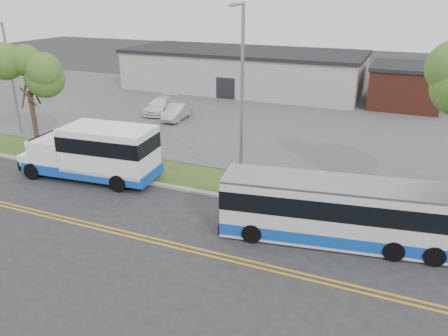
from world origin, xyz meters
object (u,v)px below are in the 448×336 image
at_px(tree_west, 27,74).
at_px(shuttle_bus, 97,151).
at_px(parked_car_b, 161,105).
at_px(streetlight_near, 241,93).
at_px(transit_bus, 337,211).
at_px(pedestrian, 83,150).
at_px(parked_car_a, 177,112).
at_px(streetlight_far, 10,74).

height_order(tree_west, shuttle_bus, tree_west).
bearing_deg(parked_car_b, shuttle_bus, -79.96).
distance_m(tree_west, streetlight_near, 15.01).
bearing_deg(shuttle_bus, transit_bus, -11.62).
distance_m(pedestrian, parked_car_b, 12.99).
distance_m(tree_west, shuttle_bus, 8.31).
xyz_separation_m(streetlight_near, parked_car_a, (-9.75, 10.62, -4.49)).
bearing_deg(parked_car_a, parked_car_b, 145.71).
relative_size(tree_west, streetlight_far, 0.86).
bearing_deg(parked_car_b, tree_west, -110.80).
distance_m(pedestrian, parked_car_a, 11.45).
bearing_deg(shuttle_bus, pedestrian, 144.93).
relative_size(transit_bus, parked_car_a, 2.58).
height_order(parked_car_a, parked_car_b, parked_car_b).
height_order(transit_bus, pedestrian, transit_bus).
relative_size(parked_car_a, parked_car_b, 0.85).
xyz_separation_m(shuttle_bus, parked_car_a, (-1.87, 12.67, -0.94)).
xyz_separation_m(pedestrian, parked_car_b, (-2.11, 12.82, -0.27)).
height_order(streetlight_near, pedestrian, streetlight_near).
bearing_deg(tree_west, streetlight_near, -1.80).
bearing_deg(shuttle_bus, parked_car_a, 93.22).
bearing_deg(streetlight_near, streetlight_far, 171.95).
bearing_deg(streetlight_far, parked_car_b, 53.53).
bearing_deg(streetlight_near, pedestrian, -175.28).
relative_size(streetlight_near, pedestrian, 5.10).
xyz_separation_m(streetlight_near, parked_car_b, (-12.12, 11.99, -4.47)).
bearing_deg(pedestrian, parked_car_a, -87.79).
xyz_separation_m(transit_bus, parked_car_a, (-15.50, 14.21, -0.63)).
xyz_separation_m(tree_west, pedestrian, (4.98, -1.30, -4.09)).
xyz_separation_m(pedestrian, parked_car_a, (0.27, 11.44, -0.29)).
xyz_separation_m(streetlight_far, shuttle_bus, (11.12, -4.74, -2.80)).
bearing_deg(streetlight_far, parked_car_a, 40.59).
distance_m(tree_west, pedestrian, 6.58).
distance_m(streetlight_near, transit_bus, 7.80).
relative_size(shuttle_bus, pedestrian, 4.51).
relative_size(pedestrian, parked_car_b, 0.41).
relative_size(shuttle_bus, parked_car_a, 2.15).
distance_m(parked_car_a, parked_car_b, 2.74).
bearing_deg(shuttle_bus, parked_car_b, 101.65).
xyz_separation_m(parked_car_a, parked_car_b, (-2.38, 1.37, 0.02)).
height_order(streetlight_near, parked_car_a, streetlight_near).
height_order(tree_west, pedestrian, tree_west).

